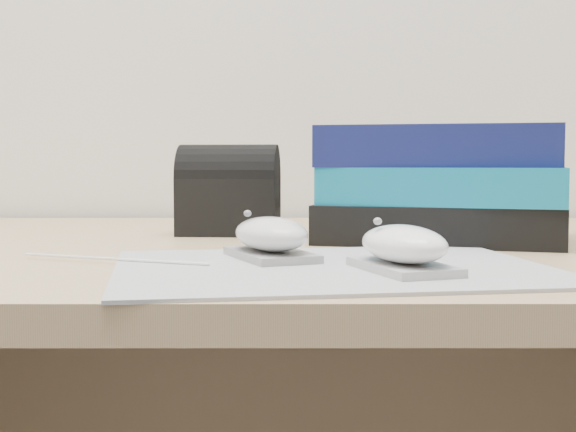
{
  "coord_description": "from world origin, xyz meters",
  "views": [
    {
      "loc": [
        -0.08,
        0.65,
        0.83
      ],
      "look_at": [
        -0.08,
        1.45,
        0.77
      ],
      "focal_mm": 50.0,
      "sensor_mm": 36.0,
      "label": 1
    }
  ],
  "objects_px": {
    "desk": "(348,422)",
    "book_stack": "(442,184)",
    "mouse_front": "(404,248)",
    "mouse_rear": "(271,238)",
    "pouch": "(229,191)"
  },
  "relations": [
    {
      "from": "book_stack",
      "to": "pouch",
      "type": "xyz_separation_m",
      "value": [
        -0.26,
        0.07,
        -0.01
      ]
    },
    {
      "from": "book_stack",
      "to": "desk",
      "type": "bearing_deg",
      "value": 165.41
    },
    {
      "from": "desk",
      "to": "book_stack",
      "type": "xyz_separation_m",
      "value": [
        0.11,
        -0.03,
        0.3
      ]
    },
    {
      "from": "mouse_front",
      "to": "book_stack",
      "type": "height_order",
      "value": "book_stack"
    },
    {
      "from": "desk",
      "to": "mouse_front",
      "type": "bearing_deg",
      "value": -86.46
    },
    {
      "from": "mouse_front",
      "to": "book_stack",
      "type": "distance_m",
      "value": 0.31
    },
    {
      "from": "mouse_rear",
      "to": "book_stack",
      "type": "xyz_separation_m",
      "value": [
        0.2,
        0.21,
        0.04
      ]
    },
    {
      "from": "desk",
      "to": "mouse_rear",
      "type": "xyz_separation_m",
      "value": [
        -0.09,
        -0.24,
        0.26
      ]
    },
    {
      "from": "mouse_front",
      "to": "mouse_rear",
      "type": "bearing_deg",
      "value": 142.83
    },
    {
      "from": "mouse_rear",
      "to": "pouch",
      "type": "distance_m",
      "value": 0.29
    },
    {
      "from": "mouse_front",
      "to": "pouch",
      "type": "relative_size",
      "value": 0.91
    },
    {
      "from": "pouch",
      "to": "desk",
      "type": "bearing_deg",
      "value": -15.49
    },
    {
      "from": "desk",
      "to": "mouse_front",
      "type": "xyz_separation_m",
      "value": [
        0.02,
        -0.33,
        0.26
      ]
    },
    {
      "from": "desk",
      "to": "pouch",
      "type": "distance_m",
      "value": 0.33
    },
    {
      "from": "mouse_front",
      "to": "book_stack",
      "type": "bearing_deg",
      "value": 73.42
    }
  ]
}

